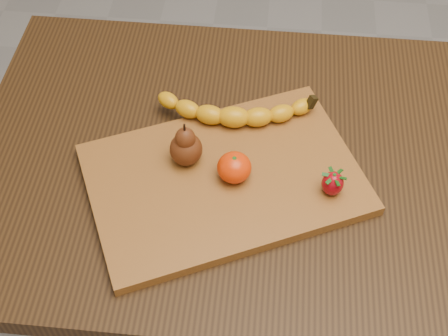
# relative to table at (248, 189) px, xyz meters

# --- Properties ---
(ground) EXTENTS (3.50, 3.50, 0.00)m
(ground) POSITION_rel_table_xyz_m (0.00, 0.00, -0.66)
(ground) COLOR slate
(ground) RESTS_ON ground
(table) EXTENTS (1.00, 0.70, 0.76)m
(table) POSITION_rel_table_xyz_m (0.00, 0.00, 0.00)
(table) COLOR black
(table) RESTS_ON ground
(cutting_board) EXTENTS (0.53, 0.46, 0.02)m
(cutting_board) POSITION_rel_table_xyz_m (-0.04, -0.06, 0.11)
(cutting_board) COLOR brown
(cutting_board) RESTS_ON table
(banana) EXTENTS (0.25, 0.07, 0.04)m
(banana) POSITION_rel_table_xyz_m (-0.03, 0.06, 0.14)
(banana) COLOR orange
(banana) RESTS_ON cutting_board
(pear) EXTENTS (0.07, 0.07, 0.09)m
(pear) POSITION_rel_table_xyz_m (-0.11, -0.03, 0.16)
(pear) COLOR #4F220C
(pear) RESTS_ON cutting_board
(mandarin) EXTENTS (0.07, 0.07, 0.05)m
(mandarin) POSITION_rel_table_xyz_m (-0.02, -0.06, 0.14)
(mandarin) COLOR red
(mandarin) RESTS_ON cutting_board
(strawberry) EXTENTS (0.04, 0.04, 0.05)m
(strawberry) POSITION_rel_table_xyz_m (0.14, -0.08, 0.14)
(strawberry) COLOR #95040F
(strawberry) RESTS_ON cutting_board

